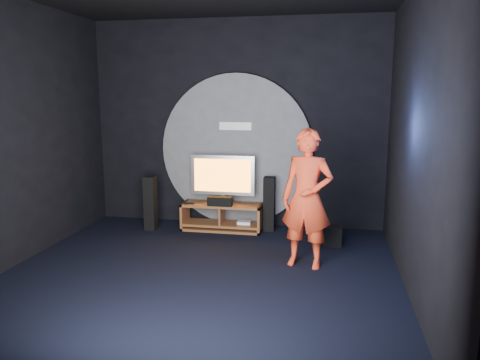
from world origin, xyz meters
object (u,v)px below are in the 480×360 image
at_px(tower_speaker_left, 151,203).
at_px(player, 307,199).
at_px(media_console, 222,218).
at_px(tv, 223,177).
at_px(tower_speaker_right, 269,204).
at_px(subwoofer, 333,236).

height_order(tower_speaker_left, player, player).
xyz_separation_m(media_console, tv, (-0.01, 0.07, 0.69)).
relative_size(tower_speaker_right, player, 0.50).
bearing_deg(tower_speaker_right, tower_speaker_left, -170.98).
bearing_deg(player, tower_speaker_left, 166.50).
relative_size(media_console, player, 0.73).
relative_size(media_console, tower_speaker_right, 1.48).
bearing_deg(tower_speaker_left, player, -24.81).
xyz_separation_m(media_console, tower_speaker_left, (-1.19, -0.20, 0.26)).
relative_size(tv, tower_speaker_left, 1.18).
relative_size(subwoofer, player, 0.16).
distance_m(media_console, subwoofer, 1.88).
height_order(tower_speaker_left, tower_speaker_right, same).
bearing_deg(tv, tower_speaker_left, -167.35).
distance_m(subwoofer, player, 1.27).
height_order(media_console, tower_speaker_left, tower_speaker_left).
distance_m(media_console, player, 2.16).
bearing_deg(tower_speaker_left, subwoofer, -5.18).
bearing_deg(tv, player, -45.46).
height_order(tv, subwoofer, tv).
relative_size(tv, player, 0.59).
distance_m(media_console, tv, 0.70).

